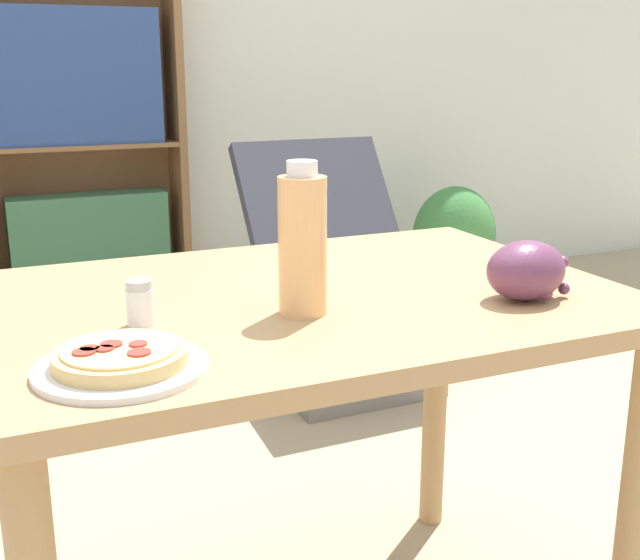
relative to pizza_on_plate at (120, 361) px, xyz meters
name	(u,v)px	position (x,y,z in m)	size (l,w,h in m)	color
wall_back	(58,32)	(0.28, 2.82, 0.51)	(8.00, 0.05, 2.60)	silver
dining_table	(302,354)	(0.37, 0.25, -0.13)	(1.13, 0.79, 0.78)	tan
pizza_on_plate	(120,361)	(0.00, 0.00, 0.00)	(0.23, 0.23, 0.04)	white
grape_bunch	(527,271)	(0.70, 0.05, 0.04)	(0.16, 0.12, 0.10)	#6B3856
drink_bottle	(302,243)	(0.32, 0.14, 0.10)	(0.08, 0.08, 0.25)	#EFB270
salt_shaker	(140,303)	(0.06, 0.18, 0.02)	(0.04, 0.04, 0.07)	white
lounge_chair_far	(341,307)	(1.07, 1.57, -0.50)	(0.61, 0.77, 0.88)	slate
bookshelf	(84,162)	(0.32, 2.66, -0.05)	(0.89, 0.25, 1.63)	brown
potted_plant_floor	(454,241)	(2.01, 2.25, -0.48)	(0.43, 0.36, 0.59)	#BCB2A3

